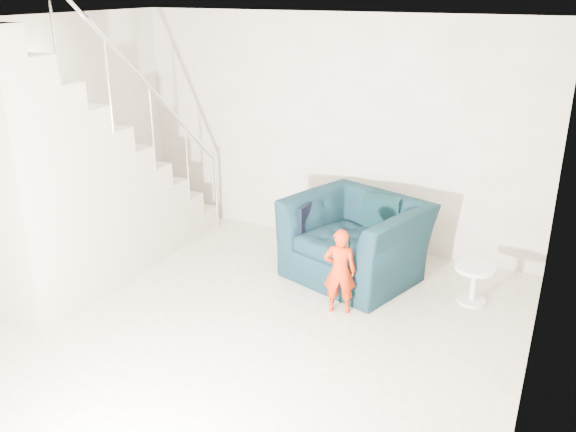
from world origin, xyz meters
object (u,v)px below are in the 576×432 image
object	(u,v)px
side_table	(474,278)
armchair	(356,240)
staircase	(73,195)
toddler	(340,271)

from	to	relation	value
side_table	armchair	bearing A→B (deg)	177.53
armchair	side_table	size ratio (longest dim) A/B	3.29
side_table	staircase	xyz separation A→B (m)	(-3.89, -1.26, 0.68)
toddler	staircase	world-z (taller)	staircase
toddler	side_table	distance (m)	1.36
side_table	staircase	world-z (taller)	staircase
side_table	staircase	distance (m)	4.15
armchair	staircase	world-z (taller)	staircase
armchair	staircase	distance (m)	2.99
armchair	staircase	size ratio (longest dim) A/B	0.36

